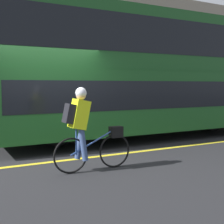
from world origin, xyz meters
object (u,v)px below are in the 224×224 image
(cyclist_on_bike, at_px, (85,126))
(bus, at_px, (145,71))
(street_sign_post, at_px, (115,85))
(trash_bin, at_px, (43,111))

(cyclist_on_bike, bearing_deg, bus, 40.62)
(bus, bearing_deg, street_sign_post, 74.54)
(cyclist_on_bike, xyz_separation_m, trash_bin, (1.08, 6.79, -0.25))
(trash_bin, distance_m, street_sign_post, 3.44)
(trash_bin, relative_size, street_sign_post, 0.36)
(bus, distance_m, trash_bin, 4.79)
(bus, xyz_separation_m, street_sign_post, (1.10, 4.00, -0.44))
(bus, height_order, trash_bin, bus)
(cyclist_on_bike, height_order, trash_bin, cyclist_on_bike)
(bus, relative_size, trash_bin, 9.27)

